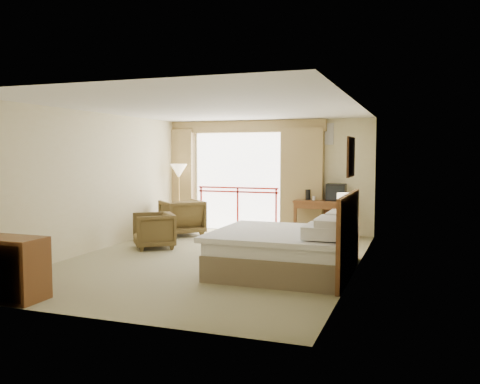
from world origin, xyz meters
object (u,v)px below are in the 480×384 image
at_px(bed, 287,250).
at_px(armchair_near, 154,248).
at_px(nightstand, 345,244).
at_px(tv, 336,192).
at_px(dresser, 0,268).
at_px(floor_lamp, 179,173).
at_px(armchair_far, 182,235).
at_px(side_table, 158,222).
at_px(wastebasket, 303,231).
at_px(desk, 323,208).
at_px(table_lamp, 346,201).

bearing_deg(bed, armchair_near, 158.56).
bearing_deg(nightstand, tv, 102.30).
bearing_deg(dresser, floor_lamp, 89.25).
bearing_deg(armchair_far, side_table, 28.23).
xyz_separation_m(nightstand, wastebasket, (-1.21, 1.99, -0.13)).
relative_size(floor_lamp, dresser, 1.33).
distance_m(bed, nightstand, 1.50).
height_order(floor_lamp, dresser, floor_lamp).
bearing_deg(desk, armchair_far, -164.45).
bearing_deg(wastebasket, armchair_near, -141.00).
bearing_deg(nightstand, side_table, 168.52).
bearing_deg(wastebasket, bed, -81.90).
height_order(bed, wastebasket, bed).
bearing_deg(wastebasket, side_table, -158.59).
bearing_deg(table_lamp, dresser, -134.72).
distance_m(table_lamp, side_table, 4.32).
xyz_separation_m(tv, side_table, (-3.64, -1.66, -0.62)).
height_order(desk, armchair_far, desk).
distance_m(table_lamp, armchair_near, 3.94).
xyz_separation_m(side_table, floor_lamp, (-0.19, 1.41, 1.01)).
bearing_deg(table_lamp, floor_lamp, 153.61).
relative_size(desk, wastebasket, 3.82).
relative_size(table_lamp, side_table, 1.01).
bearing_deg(tv, wastebasket, -143.09).
bearing_deg(armchair_far, armchair_near, 51.00).
xyz_separation_m(armchair_far, floor_lamp, (-0.41, 0.67, 1.41)).
bearing_deg(nightstand, bed, -119.90).
bearing_deg(bed, desk, 91.83).
bearing_deg(wastebasket, armchair_far, -171.09).
bearing_deg(armchair_far, bed, 93.22).
distance_m(side_table, floor_lamp, 1.74).
bearing_deg(nightstand, dresser, -135.50).
height_order(bed, floor_lamp, floor_lamp).
bearing_deg(side_table, table_lamp, -10.39).
bearing_deg(side_table, floor_lamp, 97.71).
xyz_separation_m(nightstand, side_table, (-4.20, 0.82, 0.10)).
distance_m(tv, dresser, 7.26).
bearing_deg(armchair_near, bed, 31.54).
height_order(bed, table_lamp, table_lamp).
height_order(armchair_far, floor_lamp, floor_lamp).
height_order(table_lamp, armchair_far, table_lamp).
bearing_deg(armchair_near, wastebasket, 91.99).
xyz_separation_m(table_lamp, dresser, (-3.93, -3.97, -0.64)).
xyz_separation_m(table_lamp, armchair_far, (-3.98, 1.51, -1.05)).
relative_size(armchair_far, armchair_near, 1.16).
bearing_deg(armchair_near, side_table, 166.51).
relative_size(armchair_near, side_table, 1.36).
relative_size(wastebasket, armchair_near, 0.42).
distance_m(wastebasket, dresser, 6.52).
relative_size(bed, side_table, 3.68).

